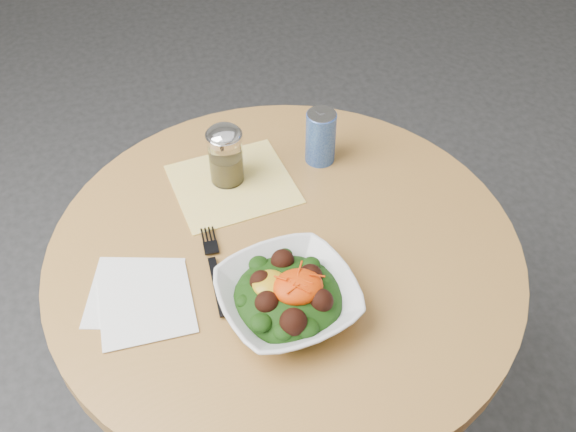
% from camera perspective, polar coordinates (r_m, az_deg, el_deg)
% --- Properties ---
extents(ground, '(6.00, 6.00, 0.00)m').
position_cam_1_polar(ground, '(1.85, -0.22, -18.32)').
color(ground, '#2B2B2D').
rests_on(ground, ground).
extents(table, '(0.90, 0.90, 0.75)m').
position_cam_1_polar(table, '(1.37, -0.28, -8.18)').
color(table, black).
rests_on(table, ground).
extents(cloth_napkin, '(0.26, 0.25, 0.00)m').
position_cam_1_polar(cloth_napkin, '(1.34, -4.92, 2.84)').
color(cloth_napkin, yellow).
rests_on(cloth_napkin, table).
extents(paper_napkins, '(0.20, 0.21, 0.00)m').
position_cam_1_polar(paper_napkins, '(1.17, -12.98, -7.15)').
color(paper_napkins, white).
rests_on(paper_napkins, table).
extents(salad_bowl, '(0.27, 0.27, 0.09)m').
position_cam_1_polar(salad_bowl, '(1.10, -0.01, -7.17)').
color(salad_bowl, silver).
rests_on(salad_bowl, table).
extents(fork, '(0.03, 0.21, 0.00)m').
position_cam_1_polar(fork, '(1.18, -6.59, -4.49)').
color(fork, black).
rests_on(fork, table).
extents(spice_shaker, '(0.07, 0.07, 0.13)m').
position_cam_1_polar(spice_shaker, '(1.31, -5.57, 5.38)').
color(spice_shaker, silver).
rests_on(spice_shaker, table).
extents(beverage_can, '(0.06, 0.06, 0.12)m').
position_cam_1_polar(beverage_can, '(1.36, 2.92, 7.05)').
color(beverage_can, navy).
rests_on(beverage_can, table).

